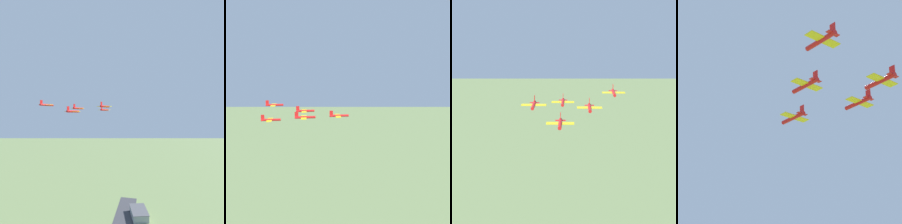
% 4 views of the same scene
% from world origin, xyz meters
% --- Properties ---
extents(hangar, '(32.95, 21.92, 9.93)m').
position_xyz_m(hangar, '(-99.33, 39.36, 4.99)').
color(hangar, gray).
rests_on(hangar, ground_plane).
extents(jet_0, '(9.92, 9.72, 3.48)m').
position_xyz_m(jet_0, '(7.62, -10.55, 146.17)').
color(jet_0, red).
extents(jet_1, '(9.92, 9.72, 3.48)m').
position_xyz_m(jet_1, '(17.75, -29.15, 147.07)').
color(jet_1, red).
extents(jet_2, '(9.92, 9.72, 3.48)m').
position_xyz_m(jet_2, '(28.80, -10.74, 148.01)').
color(jet_2, red).
extents(jet_3, '(9.92, 9.72, 3.48)m').
position_xyz_m(jet_3, '(27.88, -47.75, 148.91)').
color(jet_3, red).
extents(jet_4, '(9.92, 9.72, 3.48)m').
position_xyz_m(jet_4, '(38.93, -29.34, 144.67)').
color(jet_4, red).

